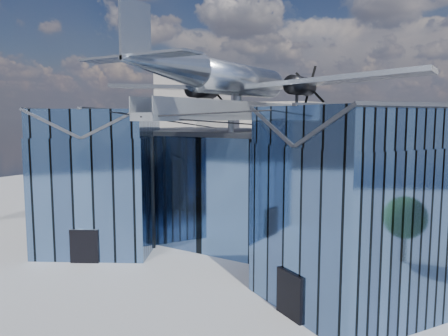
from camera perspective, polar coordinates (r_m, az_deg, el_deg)
The scene contains 4 objects.
ground_plane at distance 33.43m, azimuth -1.89°, elevation -12.70°, with size 120.00×120.00×0.00m, color gray.
museum at distance 36.89m, azimuth 3.20°, elevation -1.98°, with size 32.88×24.50×17.60m.
bg_towers at distance 78.21m, azimuth 20.56°, elevation 5.47°, with size 77.00×24.50×26.00m.
tree_side_w at distance 55.70m, azimuth -14.41°, elevation -0.75°, with size 4.41×4.41×6.04m.
Camera 1 is at (17.88, -25.97, 11.10)m, focal length 35.00 mm.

